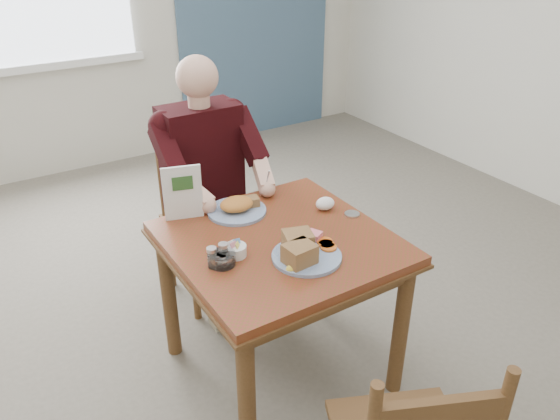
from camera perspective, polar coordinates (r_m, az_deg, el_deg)
floor at (r=2.81m, az=-0.03°, el=-16.18°), size 6.00×6.00×0.00m
lemon_wedge at (r=2.13m, az=1.31°, el=-6.11°), size 0.06×0.04×0.03m
napkin at (r=2.57m, az=4.74°, el=0.68°), size 0.10×0.08×0.06m
metal_dish at (r=2.54m, az=7.54°, el=-0.42°), size 0.09×0.09×0.01m
table at (r=2.40m, az=-0.03°, el=-5.26°), size 0.92×0.92×0.75m
chair_far at (r=3.09m, az=-7.88°, el=-0.75°), size 0.42×0.42×0.95m
diner at (r=2.87m, az=-7.56°, el=4.31°), size 0.53×0.56×1.39m
near_plate at (r=2.20m, az=2.44°, el=-4.25°), size 0.31×0.30×0.09m
far_plate at (r=2.54m, az=-4.43°, el=0.33°), size 0.33×0.33×0.07m
caddy at (r=2.22m, az=-4.68°, el=-4.23°), size 0.11×0.11×0.07m
shakers at (r=2.16m, az=-6.51°, el=-4.72°), size 0.09×0.05×0.09m
creamer at (r=2.17m, az=-6.06°, el=-5.09°), size 0.13×0.13×0.05m
menu at (r=2.48m, az=-10.14°, el=1.81°), size 0.17×0.06×0.26m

